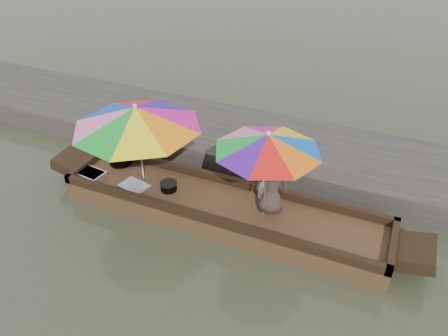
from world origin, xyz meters
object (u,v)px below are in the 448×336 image
at_px(cooking_pot, 120,158).
at_px(vendor, 272,184).
at_px(umbrella_bow, 140,145).
at_px(boat_hull, 222,211).
at_px(charcoal_grill, 169,187).
at_px(supply_bag, 268,191).
at_px(tray_scallop, 134,187).
at_px(umbrella_stern, 266,175).
at_px(tray_crayfish, 91,174).

relative_size(cooking_pot, vendor, 0.40).
relative_size(vendor, umbrella_bow, 0.48).
distance_m(boat_hull, charcoal_grill, 1.03).
distance_m(cooking_pot, supply_bag, 2.96).
distance_m(tray_scallop, charcoal_grill, 0.62).
xyz_separation_m(charcoal_grill, vendor, (1.82, 0.17, 0.47)).
relative_size(boat_hull, supply_bag, 20.20).
bearing_deg(tray_scallop, umbrella_stern, 5.73).
bearing_deg(tray_scallop, supply_bag, 16.82).
height_order(tray_crayfish, umbrella_bow, umbrella_bow).
xyz_separation_m(boat_hull, umbrella_bow, (-1.54, 0.00, 0.95)).
relative_size(supply_bag, umbrella_bow, 0.13).
relative_size(boat_hull, umbrella_stern, 3.43).
xyz_separation_m(tray_crayfish, umbrella_bow, (0.99, 0.24, 0.73)).
bearing_deg(tray_crayfish, cooking_pot, 67.68).
relative_size(charcoal_grill, supply_bag, 1.03).
relative_size(supply_bag, vendor, 0.26).
distance_m(tray_scallop, supply_bag, 2.37).
height_order(umbrella_bow, umbrella_stern, same).
xyz_separation_m(cooking_pot, tray_crayfish, (-0.25, -0.60, -0.07)).
relative_size(boat_hull, tray_scallop, 11.05).
xyz_separation_m(tray_scallop, vendor, (2.41, 0.37, 0.50)).
relative_size(boat_hull, charcoal_grill, 19.55).
relative_size(boat_hull, umbrella_bow, 2.56).
bearing_deg(umbrella_bow, boat_hull, 0.00).
height_order(tray_scallop, charcoal_grill, charcoal_grill).
bearing_deg(cooking_pot, tray_scallop, -40.51).
height_order(cooking_pot, tray_crayfish, cooking_pot).
xyz_separation_m(boat_hull, tray_scallop, (-1.59, -0.23, 0.21)).
height_order(boat_hull, cooking_pot, cooking_pot).
relative_size(supply_bag, umbrella_stern, 0.17).
distance_m(tray_scallop, umbrella_bow, 0.78).
height_order(supply_bag, umbrella_bow, umbrella_bow).
distance_m(boat_hull, vendor, 1.09).
distance_m(tray_crayfish, umbrella_bow, 1.26).
height_order(charcoal_grill, vendor, vendor).
bearing_deg(vendor, tray_crayfish, -9.88).
distance_m(supply_bag, umbrella_stern, 0.79).
bearing_deg(supply_bag, boat_hull, -146.25).
bearing_deg(cooking_pot, umbrella_bow, -25.45).
relative_size(umbrella_bow, umbrella_stern, 1.34).
relative_size(tray_scallop, supply_bag, 1.83).
height_order(boat_hull, tray_crayfish, tray_crayfish).
relative_size(tray_crayfish, umbrella_bow, 0.23).
bearing_deg(umbrella_stern, charcoal_grill, -178.86).
bearing_deg(umbrella_bow, charcoal_grill, -3.77).
xyz_separation_m(tray_scallop, umbrella_bow, (0.06, 0.23, 0.74)).
height_order(vendor, umbrella_bow, umbrella_bow).
relative_size(cooking_pot, tray_crayfish, 0.84).
relative_size(charcoal_grill, umbrella_stern, 0.18).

